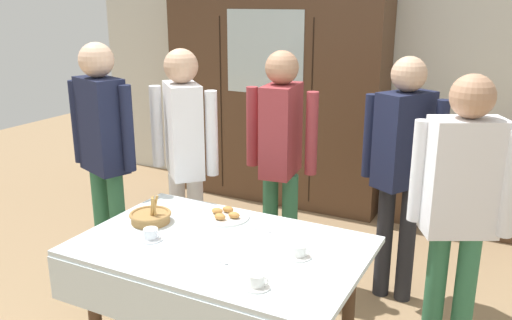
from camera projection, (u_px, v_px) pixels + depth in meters
back_wall at (374, 68)px, 5.05m from camera, size 6.40×0.10×2.70m
dining_table at (218, 265)px, 2.80m from camera, size 1.49×0.96×0.75m
wall_cabinet at (274, 94)px, 5.27m from camera, size 2.18×0.46×2.14m
bookshelf_low at (461, 182)px, 4.71m from camera, size 1.13×0.35×0.86m
book_stack at (467, 132)px, 4.58m from camera, size 0.16×0.19×0.05m
tea_cup_near_right at (299, 252)px, 2.64m from camera, size 0.13×0.13×0.06m
tea_cup_far_right at (257, 281)px, 2.36m from camera, size 0.13×0.13×0.06m
tea_cup_back_edge at (151, 235)px, 2.83m from camera, size 0.13×0.13×0.06m
bread_basket at (151, 217)px, 3.05m from camera, size 0.24×0.24×0.16m
pastry_plate at (225, 216)px, 3.12m from camera, size 0.28×0.28×0.05m
spoon_near_left at (265, 231)px, 2.94m from camera, size 0.12×0.02×0.01m
spoon_far_left at (221, 262)px, 2.59m from camera, size 0.12×0.02×0.01m
person_beside_shelf at (184, 147)px, 3.59m from camera, size 0.52×0.40×1.67m
person_by_cabinet at (460, 199)px, 2.72m from camera, size 0.52×0.34×1.63m
person_near_right_end at (402, 158)px, 3.42m from camera, size 0.52×0.41×1.64m
person_behind_table_right at (281, 147)px, 3.63m from camera, size 0.52×0.38×1.66m
person_behind_table_left at (103, 142)px, 3.61m from camera, size 0.52×0.31×1.71m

